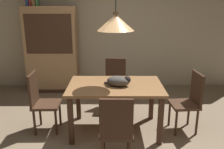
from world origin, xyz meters
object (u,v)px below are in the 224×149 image
chair_far_back (115,81)px  book_blue_wide (28,0)px  chair_left_side (41,100)px  book_green_slim (37,0)px  book_brown_thick (35,1)px  dining_table (115,91)px  cat_sleeping (119,81)px  chair_right_side (189,99)px  hutch_bookcase (52,51)px  chair_near_front (116,129)px  pendant_lamp (116,22)px

chair_far_back → book_blue_wide: (-1.79, 0.95, 1.46)m
chair_left_side → book_green_slim: 2.39m
book_brown_thick → book_green_slim: (0.06, 0.00, 0.02)m
dining_table → book_brown_thick: book_brown_thick is taller
cat_sleeping → chair_right_side: bearing=3.0°
chair_right_side → book_green_slim: book_green_slim is taller
chair_left_side → hutch_bookcase: size_ratio=0.50×
chair_far_back → hutch_bookcase: (-1.37, 0.94, 0.38)m
chair_near_front → cat_sleeping: (0.05, 0.83, 0.32)m
chair_right_side → book_brown_thick: bearing=146.9°
chair_near_front → cat_sleeping: chair_near_front is taller
dining_table → cat_sleeping: size_ratio=3.50×
pendant_lamp → chair_near_front: bearing=-90.1°
book_brown_thick → book_green_slim: bearing=0.0°
pendant_lamp → book_green_slim: bearing=131.1°
chair_left_side → book_blue_wide: size_ratio=3.88×
hutch_bookcase → dining_table: bearing=-53.2°
cat_sleeping → book_brown_thick: bearing=132.4°
chair_right_side → hutch_bookcase: 3.10m
chair_left_side → cat_sleeping: (1.18, -0.05, 0.32)m
chair_near_front → pendant_lamp: pendant_lamp is taller
pendant_lamp → book_blue_wide: bearing=134.4°
dining_table → chair_right_side: size_ratio=1.51×
chair_left_side → book_brown_thick: (-0.53, 1.83, 1.45)m
book_green_slim → dining_table: bearing=-48.9°
chair_near_front → chair_left_side: (-1.13, 0.88, 0.00)m
cat_sleeping → chair_near_front: bearing=-93.7°
chair_right_side → book_green_slim: (-2.72, 1.82, 1.47)m
pendant_lamp → book_brown_thick: (-1.65, 1.82, 0.30)m
dining_table → book_green_slim: size_ratio=5.38×
chair_far_back → hutch_bookcase: 1.71m
cat_sleeping → dining_table: bearing=137.3°
chair_left_side → book_green_slim: bearing=104.3°
chair_far_back → hutch_bookcase: bearing=145.4°
hutch_bookcase → book_brown_thick: 1.11m
chair_far_back → cat_sleeping: (0.04, -0.93, 0.32)m
chair_far_back → book_brown_thick: (-1.66, 0.95, 1.45)m
pendant_lamp → book_brown_thick: size_ratio=5.42×
dining_table → cat_sleeping: bearing=-42.7°
book_green_slim → cat_sleeping: bearing=-48.7°
chair_far_back → book_green_slim: bearing=149.4°
cat_sleeping → hutch_bookcase: hutch_bookcase is taller
cat_sleeping → pendant_lamp: size_ratio=0.31×
cat_sleeping → hutch_bookcase: size_ratio=0.22×
cat_sleeping → book_blue_wide: bearing=134.5°
chair_right_side → dining_table: bearing=-179.7°
book_brown_thick → chair_right_side: bearing=-33.1°
cat_sleeping → book_green_slim: book_green_slim is taller
dining_table → book_blue_wide: (-1.78, 1.82, 1.32)m
chair_far_back → cat_sleeping: 0.98m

